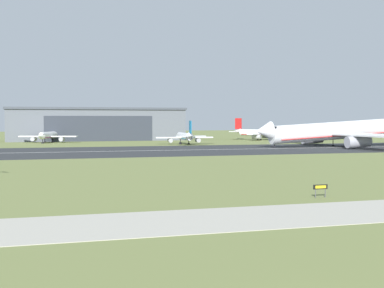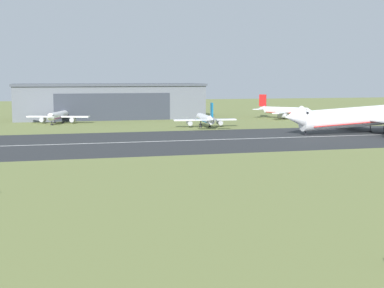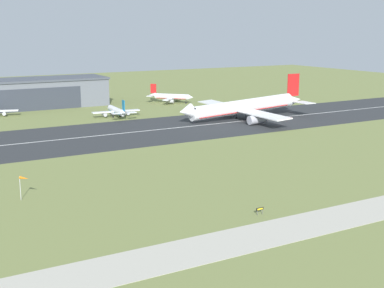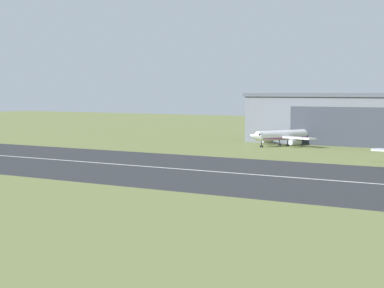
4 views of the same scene
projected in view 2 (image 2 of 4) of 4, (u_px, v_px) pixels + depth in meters
name	position (u px, v px, depth m)	size (l,w,h in m)	color
ground_plane	(129.00, 201.00, 67.75)	(626.84, 626.84, 0.00)	olive
runway_strip	(93.00, 143.00, 126.80)	(386.84, 48.50, 0.06)	#2B2D30
runway_centreline	(93.00, 143.00, 126.80)	(348.15, 0.70, 0.01)	silver
hangar_building	(110.00, 101.00, 205.08)	(71.30, 23.35, 13.37)	slate
airplane_landing	(380.00, 116.00, 149.81)	(58.71, 57.57, 17.31)	white
airplane_parked_west	(205.00, 119.00, 168.04)	(20.12, 22.35, 8.19)	silver
airplane_parked_centre	(59.00, 115.00, 183.64)	(21.25, 22.96, 8.26)	white
airplane_parked_east	(285.00, 111.00, 204.52)	(20.75, 20.95, 9.09)	silver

